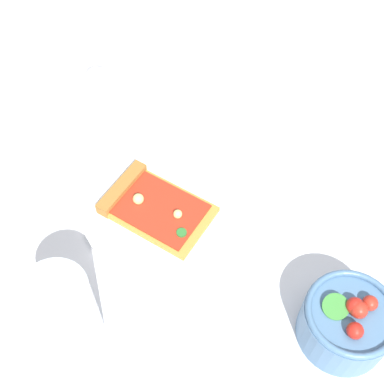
% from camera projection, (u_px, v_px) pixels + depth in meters
% --- Properties ---
extents(ground_plane, '(2.40, 2.40, 0.00)m').
position_uv_depth(ground_plane, '(197.00, 217.00, 0.78)').
color(ground_plane, silver).
rests_on(ground_plane, ground).
extents(plate, '(0.25, 0.25, 0.01)m').
position_uv_depth(plate, '(167.00, 204.00, 0.78)').
color(plate, white).
rests_on(plate, ground_plane).
extents(pizza_slice_main, '(0.17, 0.18, 0.02)m').
position_uv_depth(pizza_slice_main, '(151.00, 205.00, 0.76)').
color(pizza_slice_main, gold).
rests_on(pizza_slice_main, plate).
extents(salad_bowl, '(0.11, 0.11, 0.09)m').
position_uv_depth(salad_bowl, '(347.00, 322.00, 0.64)').
color(salad_bowl, '#4C7299').
rests_on(salad_bowl, ground_plane).
extents(soda_glass, '(0.08, 0.08, 0.13)m').
position_uv_depth(soda_glass, '(65.00, 316.00, 0.62)').
color(soda_glass, silver).
rests_on(soda_glass, ground_plane).
extents(paper_napkin, '(0.15, 0.11, 0.00)m').
position_uv_depth(paper_napkin, '(284.00, 110.00, 0.90)').
color(paper_napkin, white).
rests_on(paper_napkin, ground_plane).
extents(pepper_shaker, '(0.03, 0.03, 0.08)m').
position_uv_depth(pepper_shaker, '(98.00, 84.00, 0.88)').
color(pepper_shaker, silver).
rests_on(pepper_shaker, ground_plane).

